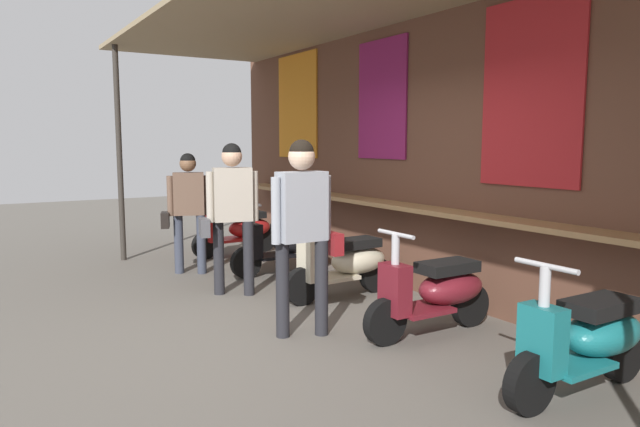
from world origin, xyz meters
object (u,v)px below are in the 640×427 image
object	(u,v)px
scooter_maroon	(437,291)
shopper_passing	(188,202)
scooter_cream	(346,263)
shopper_with_handbag	(231,203)
shopper_browsing	(303,217)
scooter_teal	(588,339)
scooter_red	(240,229)
scooter_black	(286,244)

from	to	relation	value
scooter_maroon	shopper_passing	world-z (taller)	shopper_passing
scooter_cream	scooter_maroon	size ratio (longest dim) A/B	1.00
shopper_with_handbag	scooter_maroon	bearing A→B (deg)	39.21
shopper_passing	shopper_browsing	bearing A→B (deg)	20.62
scooter_cream	scooter_maroon	distance (m)	1.45
shopper_browsing	shopper_passing	xyz separation A→B (m)	(-2.93, -0.05, -0.13)
shopper_with_handbag	scooter_teal	bearing A→B (deg)	29.73
scooter_maroon	scooter_red	bearing A→B (deg)	-89.54
scooter_maroon	shopper_passing	distance (m)	3.72
shopper_with_handbag	scooter_black	bearing A→B (deg)	136.44
scooter_teal	scooter_red	bearing A→B (deg)	-89.55
scooter_red	shopper_browsing	bearing A→B (deg)	70.43
scooter_black	shopper_with_handbag	size ratio (longest dim) A/B	0.82
scooter_black	scooter_maroon	bearing A→B (deg)	89.38
scooter_black	scooter_teal	xyz separation A→B (m)	(4.35, 0.00, 0.00)
shopper_with_handbag	shopper_browsing	size ratio (longest dim) A/B	0.98
scooter_red	shopper_passing	xyz separation A→B (m)	(0.85, -1.10, 0.56)
shopper_with_handbag	shopper_passing	world-z (taller)	shopper_with_handbag
scooter_red	scooter_maroon	xyz separation A→B (m)	(4.36, 0.00, 0.00)
shopper_browsing	shopper_with_handbag	bearing A→B (deg)	-0.64
scooter_red	shopper_browsing	size ratio (longest dim) A/B	0.81
scooter_cream	scooter_teal	distance (m)	2.94
scooter_black	scooter_cream	world-z (taller)	same
scooter_cream	shopper_browsing	distance (m)	1.53
scooter_teal	shopper_with_handbag	size ratio (longest dim) A/B	0.82
scooter_red	shopper_browsing	world-z (taller)	shopper_browsing
scooter_black	scooter_red	bearing A→B (deg)	-90.61
scooter_black	scooter_maroon	xyz separation A→B (m)	(2.87, 0.00, 0.00)
scooter_red	scooter_cream	distance (m)	2.91
scooter_teal	shopper_browsing	distance (m)	2.41
shopper_with_handbag	shopper_passing	size ratio (longest dim) A/B	1.08
scooter_teal	shopper_with_handbag	bearing A→B (deg)	-73.82
shopper_with_handbag	shopper_browsing	world-z (taller)	shopper_browsing
scooter_red	shopper_passing	distance (m)	1.50
scooter_maroon	shopper_with_handbag	xyz separation A→B (m)	(-2.21, -1.04, 0.66)
shopper_with_handbag	shopper_browsing	distance (m)	1.63
scooter_teal	shopper_browsing	size ratio (longest dim) A/B	0.80
scooter_red	shopper_passing	world-z (taller)	shopper_passing
scooter_maroon	scooter_teal	size ratio (longest dim) A/B	1.00
scooter_cream	scooter_maroon	world-z (taller)	same
scooter_maroon	shopper_with_handbag	bearing A→B (deg)	-64.33
scooter_cream	shopper_with_handbag	distance (m)	1.44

